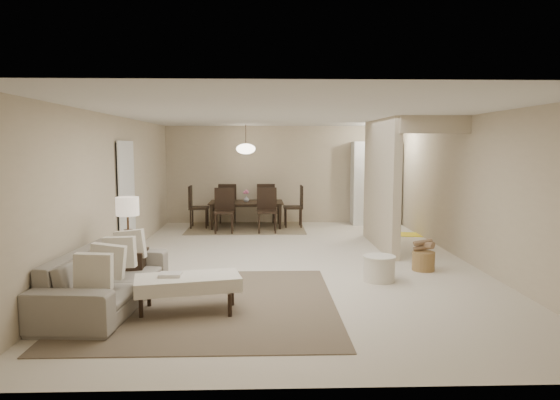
{
  "coord_description": "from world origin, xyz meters",
  "views": [
    {
      "loc": [
        -0.47,
        -8.41,
        1.99
      ],
      "look_at": [
        -0.2,
        0.24,
        1.05
      ],
      "focal_mm": 32.0,
      "sensor_mm": 36.0,
      "label": 1
    }
  ],
  "objects_px": {
    "pantry_cabinet": "(375,183)",
    "wicker_basket": "(423,261)",
    "dining_table": "(246,215)",
    "round_pouf": "(379,268)",
    "side_table": "(129,268)",
    "sofa": "(107,278)",
    "ottoman_bench": "(188,283)"
  },
  "relations": [
    {
      "from": "pantry_cabinet",
      "to": "wicker_basket",
      "type": "distance_m",
      "value": 4.89
    },
    {
      "from": "wicker_basket",
      "to": "dining_table",
      "type": "height_order",
      "value": "dining_table"
    },
    {
      "from": "round_pouf",
      "to": "dining_table",
      "type": "relative_size",
      "value": 0.27
    },
    {
      "from": "round_pouf",
      "to": "side_table",
      "type": "bearing_deg",
      "value": -177.4
    },
    {
      "from": "sofa",
      "to": "wicker_basket",
      "type": "height_order",
      "value": "sofa"
    },
    {
      "from": "pantry_cabinet",
      "to": "ottoman_bench",
      "type": "height_order",
      "value": "pantry_cabinet"
    },
    {
      "from": "pantry_cabinet",
      "to": "wicker_basket",
      "type": "relative_size",
      "value": 5.9
    },
    {
      "from": "ottoman_bench",
      "to": "side_table",
      "type": "xyz_separation_m",
      "value": [
        -1.0,
        1.16,
        -0.1
      ]
    },
    {
      "from": "ottoman_bench",
      "to": "side_table",
      "type": "height_order",
      "value": "side_table"
    },
    {
      "from": "pantry_cabinet",
      "to": "ottoman_bench",
      "type": "bearing_deg",
      "value": -119.19
    },
    {
      "from": "pantry_cabinet",
      "to": "ottoman_bench",
      "type": "relative_size",
      "value": 1.59
    },
    {
      "from": "sofa",
      "to": "wicker_basket",
      "type": "bearing_deg",
      "value": -66.05
    },
    {
      "from": "ottoman_bench",
      "to": "round_pouf",
      "type": "xyz_separation_m",
      "value": [
        2.61,
        1.32,
        -0.17
      ]
    },
    {
      "from": "side_table",
      "to": "dining_table",
      "type": "bearing_deg",
      "value": 73.83
    },
    {
      "from": "sofa",
      "to": "dining_table",
      "type": "relative_size",
      "value": 1.31
    },
    {
      "from": "side_table",
      "to": "round_pouf",
      "type": "bearing_deg",
      "value": 2.6
    },
    {
      "from": "wicker_basket",
      "to": "ottoman_bench",
      "type": "bearing_deg",
      "value": -151.13
    },
    {
      "from": "side_table",
      "to": "wicker_basket",
      "type": "xyz_separation_m",
      "value": [
        4.47,
        0.76,
        -0.11
      ]
    },
    {
      "from": "ottoman_bench",
      "to": "dining_table",
      "type": "height_order",
      "value": "dining_table"
    },
    {
      "from": "dining_table",
      "to": "sofa",
      "type": "bearing_deg",
      "value": -105.27
    },
    {
      "from": "pantry_cabinet",
      "to": "sofa",
      "type": "relative_size",
      "value": 0.89
    },
    {
      "from": "side_table",
      "to": "round_pouf",
      "type": "distance_m",
      "value": 3.62
    },
    {
      "from": "side_table",
      "to": "dining_table",
      "type": "height_order",
      "value": "dining_table"
    },
    {
      "from": "ottoman_bench",
      "to": "wicker_basket",
      "type": "xyz_separation_m",
      "value": [
        3.47,
        1.91,
        -0.2
      ]
    },
    {
      "from": "sofa",
      "to": "round_pouf",
      "type": "distance_m",
      "value": 3.81
    },
    {
      "from": "sofa",
      "to": "pantry_cabinet",
      "type": "bearing_deg",
      "value": -32.51
    },
    {
      "from": "sofa",
      "to": "wicker_basket",
      "type": "relative_size",
      "value": 6.63
    },
    {
      "from": "ottoman_bench",
      "to": "dining_table",
      "type": "xyz_separation_m",
      "value": [
        0.47,
        6.26,
        -0.04
      ]
    },
    {
      "from": "sofa",
      "to": "side_table",
      "type": "height_order",
      "value": "sofa"
    },
    {
      "from": "pantry_cabinet",
      "to": "side_table",
      "type": "distance_m",
      "value": 7.35
    },
    {
      "from": "ottoman_bench",
      "to": "dining_table",
      "type": "bearing_deg",
      "value": 73.25
    },
    {
      "from": "pantry_cabinet",
      "to": "sofa",
      "type": "xyz_separation_m",
      "value": [
        -4.8,
        -6.41,
        -0.71
      ]
    }
  ]
}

